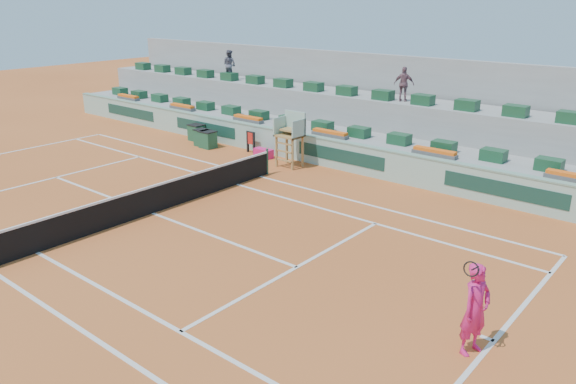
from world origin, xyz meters
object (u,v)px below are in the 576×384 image
(player_bag, at_px, (264,153))
(drink_cooler_a, at_px, (208,139))
(tennis_player, at_px, (475,309))
(umpire_chair, at_px, (291,132))

(player_bag, xyz_separation_m, drink_cooler_a, (-3.31, -0.44, 0.22))
(drink_cooler_a, bearing_deg, tennis_player, -25.47)
(player_bag, bearing_deg, umpire_chair, -8.35)
(player_bag, relative_size, tennis_player, 0.41)
(umpire_chair, bearing_deg, player_bag, 171.65)
(drink_cooler_a, distance_m, tennis_player, 18.65)
(player_bag, xyz_separation_m, umpire_chair, (1.88, -0.28, 1.34))
(drink_cooler_a, xyz_separation_m, tennis_player, (16.83, -8.02, 0.59))
(umpire_chair, xyz_separation_m, drink_cooler_a, (-5.19, -0.16, -1.12))
(umpire_chair, xyz_separation_m, tennis_player, (11.64, -8.18, -0.53))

